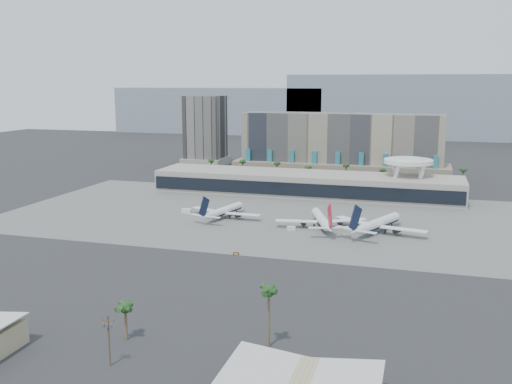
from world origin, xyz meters
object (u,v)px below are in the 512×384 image
(taxiway_sign, at_px, (236,254))
(airliner_left, at_px, (224,211))
(utility_pole, at_px, (108,336))
(service_vehicle_a, at_px, (187,211))
(airliner_centre, at_px, (322,220))
(airliner_right, at_px, (377,224))
(service_vehicle_b, at_px, (291,228))

(taxiway_sign, bearing_deg, airliner_left, 103.58)
(utility_pole, height_order, service_vehicle_a, utility_pole)
(airliner_left, distance_m, airliner_centre, 47.19)
(airliner_right, bearing_deg, airliner_centre, -158.94)
(airliner_left, relative_size, service_vehicle_a, 7.86)
(airliner_right, height_order, taxiway_sign, airliner_right)
(service_vehicle_a, relative_size, taxiway_sign, 2.23)
(utility_pole, bearing_deg, service_vehicle_a, 106.71)
(service_vehicle_a, xyz_separation_m, taxiway_sign, (43.79, -56.74, -0.68))
(utility_pole, xyz_separation_m, airliner_centre, (23.92, 134.36, -3.53))
(airliner_right, relative_size, service_vehicle_b, 11.88)
(airliner_left, bearing_deg, airliner_right, 7.85)
(service_vehicle_a, xyz_separation_m, service_vehicle_b, (55.20, -16.81, -0.27))
(service_vehicle_b, relative_size, taxiway_sign, 1.62)
(utility_pole, distance_m, service_vehicle_a, 149.50)
(airliner_centre, relative_size, service_vehicle_a, 8.40)
(service_vehicle_a, bearing_deg, airliner_centre, -4.30)
(utility_pole, height_order, taxiway_sign, utility_pole)
(service_vehicle_a, height_order, service_vehicle_b, service_vehicle_a)
(airliner_centre, xyz_separation_m, taxiway_sign, (-23.09, -48.04, -3.14))
(service_vehicle_b, bearing_deg, taxiway_sign, -127.21)
(airliner_centre, distance_m, airliner_right, 23.69)
(airliner_left, relative_size, taxiway_sign, 17.54)
(utility_pole, xyz_separation_m, airliner_right, (47.58, 133.17, -3.35))
(utility_pole, relative_size, service_vehicle_b, 3.50)
(airliner_right, bearing_deg, taxiway_sign, -111.01)
(airliner_centre, xyz_separation_m, service_vehicle_a, (-66.88, 8.71, -2.46))
(airliner_left, height_order, airliner_right, airliner_right)
(utility_pole, height_order, airliner_right, airliner_right)
(utility_pole, relative_size, airliner_centre, 0.30)
(service_vehicle_b, bearing_deg, utility_pole, -116.81)
(airliner_centre, bearing_deg, airliner_right, -23.05)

